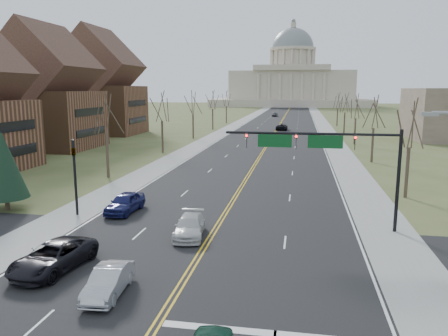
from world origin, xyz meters
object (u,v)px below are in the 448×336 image
at_px(car_sb_outer_second, 125,203).
at_px(car_far_nb, 282,127).
at_px(car_sb_outer_lead, 53,257).
at_px(car_sb_inner_lead, 108,281).
at_px(signal_mast, 324,149).
at_px(signal_left, 75,169).
at_px(car_far_sb, 275,114).
at_px(car_sb_inner_second, 190,226).

distance_m(car_sb_outer_second, car_far_nb, 75.40).
xyz_separation_m(car_sb_outer_lead, car_far_nb, (8.73, 86.35, 0.02)).
xyz_separation_m(car_sb_outer_lead, car_sb_outer_second, (-0.61, 11.53, 0.03)).
height_order(car_sb_inner_lead, car_sb_outer_lead, car_sb_outer_lead).
distance_m(signal_mast, signal_left, 19.06).
bearing_deg(car_far_sb, signal_mast, -80.57).
height_order(signal_mast, car_far_sb, signal_mast).
relative_size(signal_left, car_sb_inner_lead, 1.47).
bearing_deg(signal_left, car_sb_outer_second, 21.61).
bearing_deg(signal_mast, car_far_sb, 94.84).
bearing_deg(car_sb_outer_second, car_far_sb, 91.45).
bearing_deg(car_sb_outer_second, car_far_nb, 86.40).
bearing_deg(car_sb_inner_lead, car_sb_inner_second, 74.75).
bearing_deg(car_sb_inner_lead, car_sb_outer_lead, 147.93).
height_order(car_sb_inner_lead, car_far_sb, car_far_sb).
bearing_deg(signal_left, signal_mast, -0.00).
bearing_deg(signal_left, car_far_sb, 86.42).
bearing_deg(signal_mast, car_sb_outer_second, 174.93).
bearing_deg(car_sb_outer_lead, car_far_sb, 95.81).
bearing_deg(car_far_nb, car_sb_outer_lead, 85.55).
xyz_separation_m(signal_left, car_sb_outer_second, (3.46, 1.37, -2.90)).
xyz_separation_m(signal_mast, car_far_sb, (-10.90, 128.61, -5.00)).
bearing_deg(car_sb_inner_lead, signal_left, 119.57).
relative_size(signal_mast, car_sb_inner_second, 2.61).
height_order(car_sb_outer_second, car_far_nb, car_sb_outer_second).
bearing_deg(car_sb_inner_second, signal_left, 153.72).
xyz_separation_m(signal_mast, car_sb_outer_lead, (-14.87, -10.15, -4.98)).
xyz_separation_m(car_sb_inner_lead, car_sb_outer_second, (-4.85, 13.76, 0.13)).
bearing_deg(car_sb_outer_second, signal_mast, -1.56).
height_order(signal_mast, car_sb_inner_lead, signal_mast).
xyz_separation_m(signal_mast, car_sb_inner_lead, (-10.63, -12.39, -5.08)).
height_order(signal_mast, signal_left, signal_mast).
relative_size(signal_mast, signal_left, 2.02).
bearing_deg(signal_mast, car_sb_inner_second, -159.20).
relative_size(signal_left, car_far_sb, 1.37).
distance_m(signal_left, car_sb_inner_lead, 15.23).
relative_size(car_sb_outer_second, car_far_nb, 0.82).
height_order(car_sb_inner_lead, car_far_nb, car_far_nb).
xyz_separation_m(car_sb_outer_second, car_far_nb, (9.34, 74.82, -0.01)).
bearing_deg(car_far_sb, car_sb_inner_lead, -85.30).
height_order(signal_left, car_far_nb, signal_left).
distance_m(signal_left, car_far_nb, 77.32).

